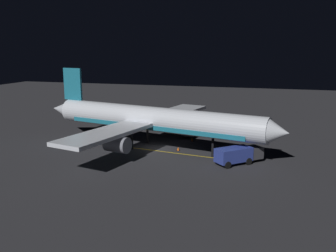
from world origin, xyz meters
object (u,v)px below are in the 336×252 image
Objects in this scene: airliner at (151,120)px; baggage_truck at (238,155)px; catering_truck at (191,128)px; traffic_cone_near_left at (178,149)px; traffic_cone_near_right at (192,140)px; ground_crew_worker at (245,156)px.

airliner reaches higher than baggage_truck.
traffic_cone_near_left is at bearing 2.85° from catering_truck.
traffic_cone_near_left is 1.00× the size of traffic_cone_near_right.
airliner is 10.77m from catering_truck.
baggage_truck is 12.95m from traffic_cone_near_right.
traffic_cone_near_right is at bearing 16.42° from catering_truck.
traffic_cone_near_left is at bearing -6.60° from traffic_cone_near_right.
traffic_cone_near_right is at bearing -140.12° from baggage_truck.
traffic_cone_near_right is (-5.98, 0.69, 0.00)m from traffic_cone_near_left.
airliner is 22.63× the size of ground_crew_worker.
catering_truck reaches higher than traffic_cone_near_right.
traffic_cone_near_left is 6.02m from traffic_cone_near_right.
traffic_cone_near_left is (0.37, 4.23, -3.99)m from airliner.
ground_crew_worker is at bearing 37.88° from catering_truck.
catering_truck is at bearing -145.83° from baggage_truck.
ground_crew_worker is at bearing 44.64° from traffic_cone_near_right.
catering_truck is 3.24× the size of ground_crew_worker.
airliner is 5.83m from traffic_cone_near_left.
catering_truck is at bearing -177.15° from traffic_cone_near_left.
traffic_cone_near_left is (10.02, 0.50, -0.98)m from catering_truck.
traffic_cone_near_right is (-5.61, 4.92, -3.99)m from airliner.
baggage_truck is 9.84m from traffic_cone_near_left.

